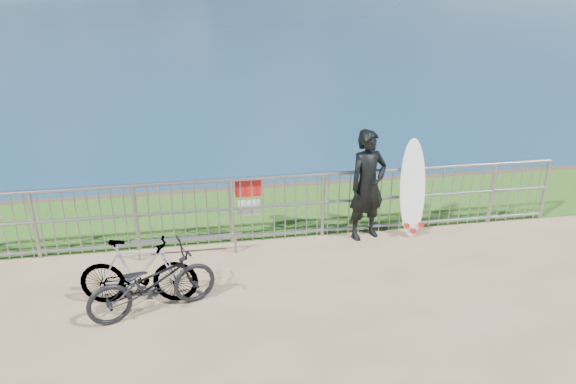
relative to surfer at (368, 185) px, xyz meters
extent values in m
plane|color=#265216|center=(-1.70, 1.25, -0.91)|extent=(120.00, 120.00, 0.00)
cube|color=brown|center=(-1.70, 2.45, -3.42)|extent=(120.00, 0.30, 5.00)
plane|color=navy|center=(-1.70, 88.55, -5.92)|extent=(260.00, 260.00, 0.00)
cylinder|color=gray|center=(-1.70, 0.15, 0.18)|extent=(10.00, 0.06, 0.06)
cylinder|color=gray|center=(-1.70, 0.15, -0.32)|extent=(10.00, 0.05, 0.05)
cylinder|color=gray|center=(-1.70, 0.15, -0.82)|extent=(10.00, 0.05, 0.05)
cylinder|color=gray|center=(-5.20, 0.15, -0.37)|extent=(0.06, 0.06, 1.10)
cylinder|color=gray|center=(-3.70, 0.15, -0.37)|extent=(0.06, 0.06, 1.10)
cylinder|color=gray|center=(-2.20, 0.15, -0.37)|extent=(0.06, 0.06, 1.10)
cylinder|color=gray|center=(-0.70, 0.15, -0.37)|extent=(0.06, 0.06, 1.10)
cylinder|color=gray|center=(0.80, 0.15, -0.37)|extent=(0.06, 0.06, 1.10)
cylinder|color=gray|center=(2.30, 0.15, -0.37)|extent=(0.06, 0.06, 1.10)
cylinder|color=gray|center=(3.30, 0.15, -0.37)|extent=(0.06, 0.06, 1.10)
cube|color=red|center=(-1.92, 0.21, 0.00)|extent=(0.42, 0.02, 0.30)
cube|color=white|center=(-1.92, 0.20, 0.00)|extent=(0.38, 0.01, 0.08)
cube|color=white|center=(-1.92, 0.21, -0.34)|extent=(0.36, 0.02, 0.26)
imported|color=black|center=(0.00, 0.00, 0.00)|extent=(0.77, 0.62, 1.84)
ellipsoid|color=white|center=(0.77, 0.00, -0.10)|extent=(0.46, 0.41, 1.64)
cone|color=red|center=(0.65, -0.12, -0.69)|extent=(0.10, 0.18, 0.10)
cone|color=red|center=(0.90, -0.12, -0.69)|extent=(0.10, 0.18, 0.10)
cone|color=red|center=(0.77, -0.12, -0.80)|extent=(0.10, 0.18, 0.10)
imported|color=black|center=(-3.37, -1.64, -0.48)|extent=(1.79, 1.09, 0.89)
imported|color=black|center=(-3.56, -1.37, -0.45)|extent=(1.61, 0.63, 0.94)
cylinder|color=gray|center=(-2.92, -0.21, -0.59)|extent=(1.68, 0.05, 0.05)
cylinder|color=gray|center=(-3.66, -0.21, -0.76)|extent=(0.04, 0.04, 0.33)
cylinder|color=gray|center=(-2.18, -0.21, -0.76)|extent=(0.04, 0.04, 0.33)
camera|label=1|loc=(-2.68, -8.07, 3.39)|focal=35.00mm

